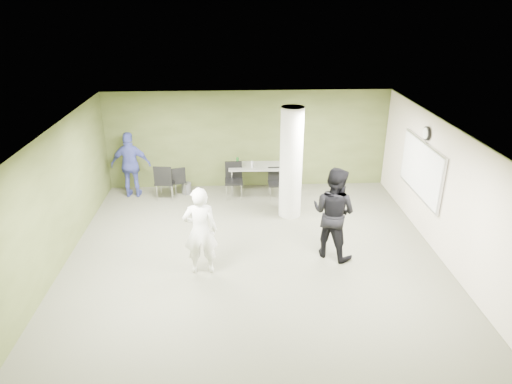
{
  "coord_description": "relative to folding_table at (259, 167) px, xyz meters",
  "views": [
    {
      "loc": [
        -0.38,
        -8.47,
        5.23
      ],
      "look_at": [
        0.09,
        1.0,
        1.08
      ],
      "focal_mm": 32.0,
      "sensor_mm": 36.0,
      "label": 1
    }
  ],
  "objects": [
    {
      "name": "ceiling",
      "position": [
        -0.28,
        -3.49,
        2.05
      ],
      "size": [
        8.0,
        8.0,
        0.0
      ],
      "primitive_type": "plane",
      "rotation": [
        3.14,
        0.0,
        0.0
      ],
      "color": "white",
      "rests_on": "wall_back"
    },
    {
      "name": "chair_back_right",
      "position": [
        -2.58,
        -0.41,
        -0.16
      ],
      "size": [
        0.56,
        0.56,
        1.01
      ],
      "rotation": [
        0.0,
        0.0,
        3.02
      ],
      "color": "black",
      "rests_on": "floor"
    },
    {
      "name": "whiteboard",
      "position": [
        3.64,
        -2.29,
        0.75
      ],
      "size": [
        0.05,
        2.3,
        1.3
      ],
      "color": "silver",
      "rests_on": "wall_right_cream"
    },
    {
      "name": "wall_left",
      "position": [
        -4.28,
        -3.49,
        0.65
      ],
      "size": [
        0.02,
        8.0,
        2.8
      ],
      "primitive_type": "cube",
      "color": "#434E25",
      "rests_on": "floor"
    },
    {
      "name": "column",
      "position": [
        0.72,
        -1.49,
        0.65
      ],
      "size": [
        0.56,
        0.56,
        2.8
      ],
      "primitive_type": "cylinder",
      "color": "silver",
      "rests_on": "floor"
    },
    {
      "name": "chair_table_left",
      "position": [
        -0.7,
        -0.26,
        -0.18
      ],
      "size": [
        0.49,
        0.49,
        0.98
      ],
      "rotation": [
        0.0,
        0.0,
        0.01
      ],
      "color": "black",
      "rests_on": "floor"
    },
    {
      "name": "man_blue",
      "position": [
        -3.5,
        -0.09,
        0.17
      ],
      "size": [
        1.09,
        0.48,
        1.84
      ],
      "primitive_type": "imported",
      "rotation": [
        0.0,
        0.0,
        3.11
      ],
      "color": "#3F479D",
      "rests_on": "floor"
    },
    {
      "name": "wastebasket",
      "position": [
        -2.04,
        -0.01,
        -0.6
      ],
      "size": [
        0.27,
        0.27,
        0.31
      ],
      "primitive_type": "cylinder",
      "color": "#4C4C4C",
      "rests_on": "floor"
    },
    {
      "name": "woman_white",
      "position": [
        -1.37,
        -4.0,
        0.18
      ],
      "size": [
        0.7,
        0.48,
        1.86
      ],
      "primitive_type": "imported",
      "rotation": [
        0.0,
        0.0,
        3.19
      ],
      "color": "white",
      "rests_on": "floor"
    },
    {
      "name": "chair_table_right",
      "position": [
        0.46,
        -0.33,
        -0.27
      ],
      "size": [
        0.42,
        0.42,
        0.83
      ],
      "rotation": [
        0.0,
        0.0,
        0.02
      ],
      "color": "black",
      "rests_on": "floor"
    },
    {
      "name": "man_black",
      "position": [
        1.38,
        -3.49,
        0.25
      ],
      "size": [
        1.24,
        1.21,
        2.02
      ],
      "primitive_type": "imported",
      "rotation": [
        0.0,
        0.0,
        2.46
      ],
      "color": "black",
      "rests_on": "floor"
    },
    {
      "name": "folding_table",
      "position": [
        0.0,
        0.0,
        0.0
      ],
      "size": [
        1.71,
        0.78,
        1.05
      ],
      "rotation": [
        0.0,
        0.0,
        -0.02
      ],
      "color": "gray",
      "rests_on": "floor"
    },
    {
      "name": "wall_right_cream",
      "position": [
        3.72,
        -3.49,
        0.65
      ],
      "size": [
        0.02,
        8.0,
        2.8
      ],
      "primitive_type": "cube",
      "color": "beige",
      "rests_on": "floor"
    },
    {
      "name": "wall_clock",
      "position": [
        3.64,
        -2.29,
        1.6
      ],
      "size": [
        0.06,
        0.32,
        0.32
      ],
      "color": "black",
      "rests_on": "wall_right_cream"
    },
    {
      "name": "chair_back_left",
      "position": [
        -2.26,
        -0.16,
        -0.25
      ],
      "size": [
        0.55,
        0.55,
        0.87
      ],
      "rotation": [
        0.0,
        0.0,
        3.48
      ],
      "color": "black",
      "rests_on": "floor"
    },
    {
      "name": "floor",
      "position": [
        -0.28,
        -3.49,
        -0.75
      ],
      "size": [
        8.0,
        8.0,
        0.0
      ],
      "primitive_type": "plane",
      "color": "#4E503F",
      "rests_on": "ground"
    },
    {
      "name": "wall_back",
      "position": [
        -0.28,
        0.51,
        0.65
      ],
      "size": [
        8.0,
        2.8,
        0.02
      ],
      "primitive_type": "cube",
      "rotation": [
        1.57,
        0.0,
        0.0
      ],
      "color": "#434E25",
      "rests_on": "floor"
    }
  ]
}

